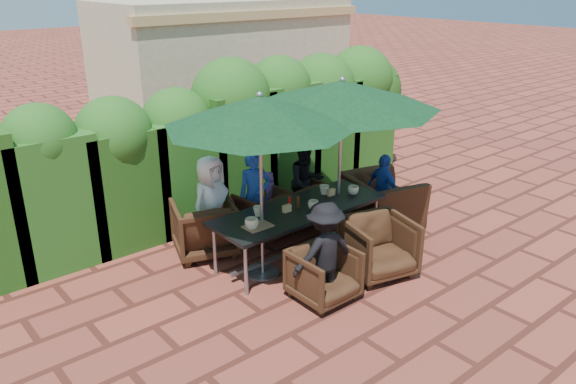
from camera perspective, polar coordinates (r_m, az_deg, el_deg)
ground at (r=7.80m, az=1.31°, el=-7.53°), size 80.00×80.00×0.00m
dining_table at (r=7.76m, az=1.20°, el=-2.13°), size 2.57×0.90×0.75m
umbrella_left at (r=6.81m, az=-2.87°, el=8.12°), size 2.39×2.39×2.46m
umbrella_right at (r=7.85m, az=5.51°, el=9.81°), size 2.72×2.72×2.46m
chair_far_left at (r=8.06m, az=-8.50°, el=-3.35°), size 1.06×1.03×0.86m
chair_far_mid at (r=8.54m, az=-2.33°, el=-2.02°), size 0.82×0.77×0.77m
chair_far_right at (r=8.96m, az=1.00°, el=-0.87°), size 0.76×0.72×0.76m
chair_near_left at (r=6.92m, az=3.68°, el=-8.12°), size 0.72×0.67×0.73m
chair_near_right at (r=7.54m, az=9.22°, el=-5.23°), size 1.01×0.97×0.86m
chair_end_right at (r=9.07m, az=9.55°, el=-0.03°), size 1.05×1.33×1.02m
adult_far_left at (r=8.06m, az=-7.78°, el=-1.19°), size 0.78×0.57×1.42m
adult_far_mid at (r=8.42m, az=-3.41°, el=-0.32°), size 0.59×0.54×1.33m
adult_far_right at (r=8.98m, az=1.84°, el=1.00°), size 0.69×0.50×1.30m
adult_near_left at (r=6.79m, az=3.70°, el=-6.12°), size 0.87×0.50×1.28m
adult_end_right at (r=9.02m, az=9.64°, el=0.27°), size 0.43×0.71×1.15m
child_left at (r=8.44m, az=-6.30°, el=-2.19°), size 0.32×0.26×0.84m
child_right at (r=8.86m, az=-1.79°, el=-0.68°), size 0.40×0.36×0.90m
pedestrian_a at (r=11.53m, az=-6.74°, el=6.74°), size 1.70×1.48×1.80m
pedestrian_b at (r=12.32m, az=-3.29°, el=7.19°), size 0.86×0.72×1.55m
pedestrian_c at (r=12.69m, az=-0.16°, el=8.28°), size 1.28×1.01×1.82m
cup_a at (r=7.10m, az=-3.71°, el=-3.23°), size 0.18×0.18×0.14m
cup_b at (r=7.47m, az=-3.05°, el=-1.96°), size 0.14×0.14×0.13m
cup_c at (r=7.69m, az=2.59°, el=-1.31°), size 0.15×0.15×0.12m
cup_d at (r=8.21m, az=3.70°, el=0.23°), size 0.14×0.14×0.14m
cup_e at (r=8.25m, az=6.64°, el=0.19°), size 0.16×0.16×0.13m
ketchup_bottle at (r=7.68m, az=0.15°, el=-1.10°), size 0.04×0.04×0.17m
sauce_bottle at (r=7.71m, az=1.03°, el=-1.01°), size 0.04×0.04×0.17m
serving_tray at (r=7.17m, az=-3.08°, el=-3.49°), size 0.35×0.25×0.02m
number_block_left at (r=7.59m, az=-0.12°, el=-1.68°), size 0.12×0.06×0.10m
number_block_right at (r=8.17m, az=4.40°, el=-0.03°), size 0.12×0.06×0.10m
hedge_wall at (r=9.06m, az=-8.08°, el=5.81°), size 9.10×1.60×2.56m
building at (r=14.70m, az=-6.53°, el=12.70°), size 6.20×3.08×3.20m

